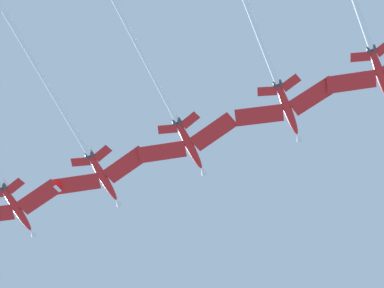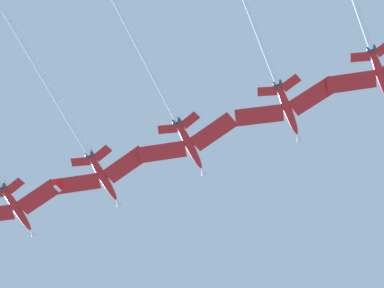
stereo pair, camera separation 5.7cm
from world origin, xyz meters
name	(u,v)px [view 2 (the right image)]	position (x,y,z in m)	size (l,w,h in m)	color
jet_far_left	(2,186)	(-3.93, 52.68, 154.84)	(42.86, 20.99, 8.74)	red
jet_inner_left	(81,140)	(-1.31, 34.66, 155.60)	(44.29, 20.70, 8.34)	red
jet_centre	(175,117)	(6.18, 17.88, 155.39)	(44.87, 20.67, 8.77)	red
jet_inner_right	(268,59)	(7.77, -2.60, 154.83)	(49.45, 23.44, 8.61)	red
jet_far_right	(361,18)	(11.80, -19.91, 153.87)	(51.70, 23.11, 9.73)	red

